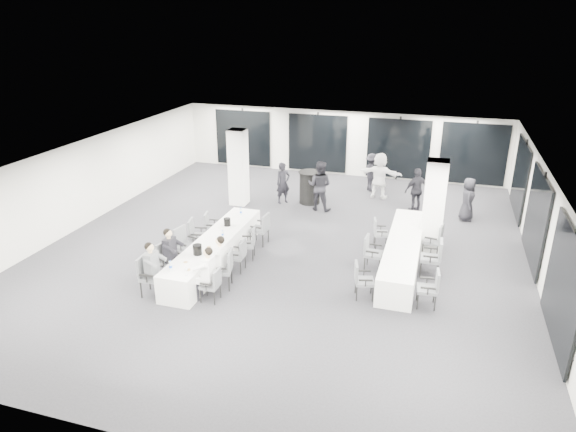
% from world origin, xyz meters
% --- Properties ---
extents(room, '(14.04, 16.04, 2.84)m').
position_xyz_m(room, '(0.89, 1.11, 1.39)').
color(room, '#25242A').
rests_on(room, ground).
extents(column_left, '(0.60, 0.60, 2.80)m').
position_xyz_m(column_left, '(-2.80, 3.20, 1.40)').
color(column_left, white).
rests_on(column_left, floor).
extents(column_right, '(0.60, 0.60, 2.80)m').
position_xyz_m(column_right, '(4.20, 1.00, 1.40)').
color(column_right, white).
rests_on(column_right, floor).
extents(banquet_table_main, '(0.90, 5.00, 0.75)m').
position_xyz_m(banquet_table_main, '(-1.59, -1.61, 0.38)').
color(banquet_table_main, white).
rests_on(banquet_table_main, floor).
extents(banquet_table_side, '(0.90, 5.00, 0.75)m').
position_xyz_m(banquet_table_side, '(3.51, -0.21, 0.38)').
color(banquet_table_side, white).
rests_on(banquet_table_side, floor).
extents(cocktail_table, '(0.87, 0.87, 1.21)m').
position_xyz_m(cocktail_table, '(-0.30, 4.03, 0.61)').
color(cocktail_table, black).
rests_on(cocktail_table, floor).
extents(chair_main_left_near, '(0.55, 0.61, 1.04)m').
position_xyz_m(chair_main_left_near, '(-2.43, -3.71, 0.59)').
color(chair_main_left_near, '#4E5156').
rests_on(chair_main_left_near, floor).
extents(chair_main_left_second, '(0.60, 0.63, 1.00)m').
position_xyz_m(chair_main_left_second, '(-2.43, -2.78, 0.57)').
color(chair_main_left_second, '#4E5156').
rests_on(chair_main_left_second, floor).
extents(chair_main_left_mid, '(0.62, 0.65, 1.04)m').
position_xyz_m(chair_main_left_mid, '(-2.43, -1.81, 0.60)').
color(chair_main_left_mid, '#4E5156').
rests_on(chair_main_left_mid, floor).
extents(chair_main_left_fourth, '(0.62, 0.65, 1.02)m').
position_xyz_m(chair_main_left_fourth, '(-2.43, -1.09, 0.58)').
color(chair_main_left_fourth, '#4E5156').
rests_on(chair_main_left_fourth, floor).
extents(chair_main_left_far, '(0.52, 0.55, 0.87)m').
position_xyz_m(chair_main_left_far, '(-2.42, -0.13, 0.50)').
color(chair_main_left_far, '#4E5156').
rests_on(chair_main_left_far, floor).
extents(chair_main_right_near, '(0.44, 0.50, 0.87)m').
position_xyz_m(chair_main_right_near, '(-0.77, -3.54, 0.50)').
color(chair_main_right_near, '#4E5156').
rests_on(chair_main_right_near, floor).
extents(chair_main_right_second, '(0.63, 0.66, 1.03)m').
position_xyz_m(chair_main_right_second, '(-0.75, -2.82, 0.59)').
color(chair_main_right_second, '#4E5156').
rests_on(chair_main_right_second, floor).
extents(chair_main_right_mid, '(0.47, 0.53, 0.91)m').
position_xyz_m(chair_main_right_mid, '(-0.76, -1.87, 0.52)').
color(chair_main_right_mid, '#4E5156').
rests_on(chair_main_right_mid, floor).
extents(chair_main_right_fourth, '(0.55, 0.58, 0.90)m').
position_xyz_m(chair_main_right_fourth, '(-0.76, -1.05, 0.52)').
color(chair_main_right_fourth, '#4E5156').
rests_on(chair_main_right_fourth, floor).
extents(chair_main_right_far, '(0.54, 0.59, 1.00)m').
position_xyz_m(chair_main_right_far, '(-0.75, -0.02, 0.57)').
color(chair_main_right_far, '#4E5156').
rests_on(chair_main_right_far, floor).
extents(chair_side_left_near, '(0.57, 0.60, 0.94)m').
position_xyz_m(chair_side_left_near, '(2.68, -2.31, 0.53)').
color(chair_side_left_near, '#4E5156').
rests_on(chair_side_left_near, floor).
extents(chair_side_left_mid, '(0.51, 0.56, 0.96)m').
position_xyz_m(chair_side_left_mid, '(2.67, -0.68, 0.55)').
color(chair_side_left_mid, '#4E5156').
rests_on(chair_side_left_mid, floor).
extents(chair_side_left_far, '(0.52, 0.55, 0.87)m').
position_xyz_m(chair_side_left_far, '(2.68, 0.89, 0.50)').
color(chair_side_left_far, '#4E5156').
rests_on(chair_side_left_far, floor).
extents(chair_side_right_near, '(0.52, 0.57, 0.95)m').
position_xyz_m(chair_side_right_near, '(4.34, -2.25, 0.54)').
color(chair_side_right_near, '#4E5156').
rests_on(chair_side_right_near, floor).
extents(chair_side_right_mid, '(0.54, 0.60, 1.04)m').
position_xyz_m(chair_side_right_mid, '(4.35, -0.60, 0.60)').
color(chair_side_right_mid, '#4E5156').
rests_on(chair_side_right_mid, floor).
extents(chair_side_right_far, '(0.57, 0.61, 0.99)m').
position_xyz_m(chair_side_right_far, '(4.34, 0.67, 0.57)').
color(chair_side_right_far, '#4E5156').
rests_on(chair_side_right_far, floor).
extents(seated_guest_a, '(0.50, 0.38, 1.44)m').
position_xyz_m(seated_guest_a, '(-2.26, -3.70, 0.81)').
color(seated_guest_a, '#55585C').
rests_on(seated_guest_a, floor).
extents(seated_guest_b, '(0.50, 0.38, 1.44)m').
position_xyz_m(seated_guest_b, '(-2.26, -2.80, 0.81)').
color(seated_guest_b, black).
rests_on(seated_guest_b, floor).
extents(seated_guest_c, '(0.50, 0.38, 1.44)m').
position_xyz_m(seated_guest_c, '(-0.92, -3.54, 0.81)').
color(seated_guest_c, white).
rests_on(seated_guest_c, floor).
extents(seated_guest_d, '(0.50, 0.38, 1.44)m').
position_xyz_m(seated_guest_d, '(-0.92, -2.84, 0.81)').
color(seated_guest_d, white).
rests_on(seated_guest_d, floor).
extents(standing_guest_a, '(0.82, 0.82, 1.75)m').
position_xyz_m(standing_guest_a, '(-1.26, 3.76, 0.88)').
color(standing_guest_a, black).
rests_on(standing_guest_a, floor).
extents(standing_guest_b, '(1.04, 0.69, 2.06)m').
position_xyz_m(standing_guest_b, '(0.21, 3.44, 1.03)').
color(standing_guest_b, black).
rests_on(standing_guest_b, floor).
extents(standing_guest_c, '(1.12, 1.23, 1.72)m').
position_xyz_m(standing_guest_c, '(1.69, 6.15, 0.86)').
color(standing_guest_c, black).
rests_on(standing_guest_c, floor).
extents(standing_guest_d, '(1.22, 1.11, 1.82)m').
position_xyz_m(standing_guest_d, '(3.55, 4.27, 0.91)').
color(standing_guest_d, black).
rests_on(standing_guest_d, floor).
extents(standing_guest_e, '(0.52, 0.83, 1.70)m').
position_xyz_m(standing_guest_e, '(5.28, 3.94, 0.85)').
color(standing_guest_e, black).
rests_on(standing_guest_e, floor).
extents(standing_guest_f, '(1.92, 0.95, 2.01)m').
position_xyz_m(standing_guest_f, '(2.09, 5.40, 1.00)').
color(standing_guest_f, white).
rests_on(standing_guest_f, floor).
extents(standing_guest_g, '(0.97, 0.99, 2.12)m').
position_xyz_m(standing_guest_g, '(-4.04, 6.19, 1.06)').
color(standing_guest_g, '#55585C').
rests_on(standing_guest_g, floor).
extents(ice_bucket_near, '(0.24, 0.24, 0.27)m').
position_xyz_m(ice_bucket_near, '(-1.59, -2.66, 0.89)').
color(ice_bucket_near, black).
rests_on(ice_bucket_near, banquet_table_main).
extents(ice_bucket_far, '(0.20, 0.20, 0.23)m').
position_xyz_m(ice_bucket_far, '(-1.62, -0.62, 0.87)').
color(ice_bucket_far, black).
rests_on(ice_bucket_far, banquet_table_main).
extents(water_bottle_a, '(0.08, 0.08, 0.24)m').
position_xyz_m(water_bottle_a, '(-1.82, -3.66, 0.87)').
color(water_bottle_a, silver).
rests_on(water_bottle_a, banquet_table_main).
extents(water_bottle_b, '(0.06, 0.06, 0.20)m').
position_xyz_m(water_bottle_b, '(-1.42, -1.43, 0.85)').
color(water_bottle_b, silver).
rests_on(water_bottle_b, banquet_table_main).
extents(water_bottle_c, '(0.07, 0.07, 0.22)m').
position_xyz_m(water_bottle_c, '(-1.57, 0.34, 0.86)').
color(water_bottle_c, silver).
rests_on(water_bottle_c, banquet_table_main).
extents(plate_a, '(0.18, 0.18, 0.03)m').
position_xyz_m(plate_a, '(-1.66, -3.20, 0.76)').
color(plate_a, white).
rests_on(plate_a, banquet_table_main).
extents(plate_b, '(0.21, 0.21, 0.03)m').
position_xyz_m(plate_b, '(-1.41, -3.56, 0.76)').
color(plate_b, white).
rests_on(plate_b, banquet_table_main).
extents(plate_c, '(0.20, 0.20, 0.03)m').
position_xyz_m(plate_c, '(-1.48, -2.20, 0.76)').
color(plate_c, white).
rests_on(plate_c, banquet_table_main).
extents(wine_glass, '(0.08, 0.08, 0.21)m').
position_xyz_m(wine_glass, '(-1.31, -3.81, 0.91)').
color(wine_glass, silver).
rests_on(wine_glass, banquet_table_main).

